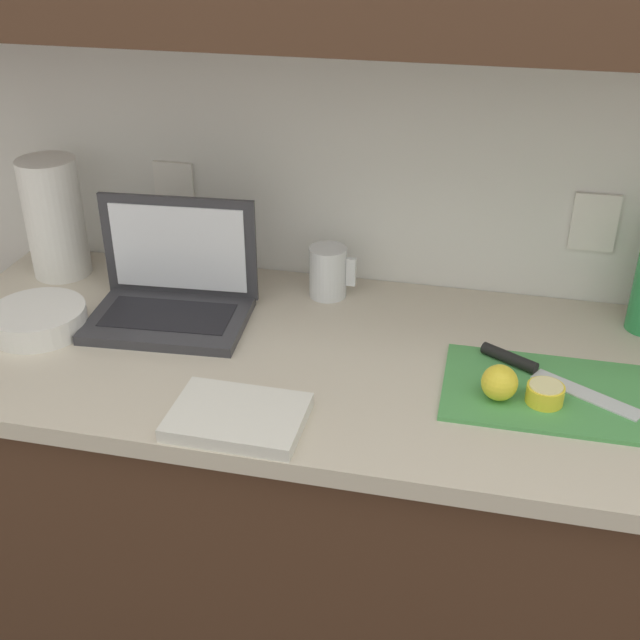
{
  "coord_description": "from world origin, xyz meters",
  "views": [
    {
      "loc": [
        -0.09,
        -1.26,
        1.68
      ],
      "look_at": [
        -0.37,
        -0.01,
        0.96
      ],
      "focal_mm": 45.0,
      "sensor_mm": 36.0,
      "label": 1
    }
  ],
  "objects_px": {
    "lemon_half_cut": "(545,394)",
    "bowl_white": "(38,319)",
    "laptop": "(173,290)",
    "lemon_whole_beside": "(499,383)",
    "cutting_board": "(548,392)",
    "measuring_cup": "(328,272)",
    "knife": "(530,368)",
    "paper_towel_roll": "(55,218)"
  },
  "relations": [
    {
      "from": "laptop",
      "to": "paper_towel_roll",
      "type": "distance_m",
      "value": 0.35
    },
    {
      "from": "knife",
      "to": "bowl_white",
      "type": "relative_size",
      "value": 1.48
    },
    {
      "from": "lemon_half_cut",
      "to": "measuring_cup",
      "type": "height_order",
      "value": "measuring_cup"
    },
    {
      "from": "cutting_board",
      "to": "lemon_half_cut",
      "type": "relative_size",
      "value": 5.66
    },
    {
      "from": "lemon_whole_beside",
      "to": "paper_towel_roll",
      "type": "distance_m",
      "value": 1.03
    },
    {
      "from": "laptop",
      "to": "lemon_half_cut",
      "type": "bearing_deg",
      "value": -16.78
    },
    {
      "from": "knife",
      "to": "laptop",
      "type": "bearing_deg",
      "value": -156.07
    },
    {
      "from": "lemon_whole_beside",
      "to": "bowl_white",
      "type": "height_order",
      "value": "lemon_whole_beside"
    },
    {
      "from": "cutting_board",
      "to": "measuring_cup",
      "type": "relative_size",
      "value": 3.28
    },
    {
      "from": "knife",
      "to": "measuring_cup",
      "type": "distance_m",
      "value": 0.48
    },
    {
      "from": "laptop",
      "to": "lemon_whole_beside",
      "type": "distance_m",
      "value": 0.68
    },
    {
      "from": "lemon_half_cut",
      "to": "measuring_cup",
      "type": "relative_size",
      "value": 0.58
    },
    {
      "from": "lemon_whole_beside",
      "to": "measuring_cup",
      "type": "relative_size",
      "value": 0.57
    },
    {
      "from": "laptop",
      "to": "bowl_white",
      "type": "bearing_deg",
      "value": -157.35
    },
    {
      "from": "knife",
      "to": "measuring_cup",
      "type": "height_order",
      "value": "measuring_cup"
    },
    {
      "from": "lemon_whole_beside",
      "to": "bowl_white",
      "type": "bearing_deg",
      "value": 176.74
    },
    {
      "from": "measuring_cup",
      "to": "paper_towel_roll",
      "type": "bearing_deg",
      "value": -177.82
    },
    {
      "from": "measuring_cup",
      "to": "bowl_white",
      "type": "relative_size",
      "value": 0.59
    },
    {
      "from": "measuring_cup",
      "to": "knife",
      "type": "bearing_deg",
      "value": -28.27
    },
    {
      "from": "laptop",
      "to": "paper_towel_roll",
      "type": "bearing_deg",
      "value": 154.02
    },
    {
      "from": "laptop",
      "to": "lemon_whole_beside",
      "type": "relative_size",
      "value": 5.29
    },
    {
      "from": "paper_towel_roll",
      "to": "cutting_board",
      "type": "bearing_deg",
      "value": -13.62
    },
    {
      "from": "laptop",
      "to": "bowl_white",
      "type": "height_order",
      "value": "laptop"
    },
    {
      "from": "measuring_cup",
      "to": "lemon_whole_beside",
      "type": "bearing_deg",
      "value": -41.31
    },
    {
      "from": "cutting_board",
      "to": "lemon_whole_beside",
      "type": "xyz_separation_m",
      "value": [
        -0.09,
        -0.04,
        0.04
      ]
    },
    {
      "from": "knife",
      "to": "lemon_half_cut",
      "type": "bearing_deg",
      "value": -45.76
    },
    {
      "from": "laptop",
      "to": "lemon_half_cut",
      "type": "distance_m",
      "value": 0.75
    },
    {
      "from": "cutting_board",
      "to": "lemon_half_cut",
      "type": "xyz_separation_m",
      "value": [
        -0.01,
        -0.04,
        0.02
      ]
    },
    {
      "from": "laptop",
      "to": "measuring_cup",
      "type": "xyz_separation_m",
      "value": [
        0.29,
        0.15,
        -0.0
      ]
    },
    {
      "from": "paper_towel_roll",
      "to": "bowl_white",
      "type": "bearing_deg",
      "value": -71.77
    },
    {
      "from": "knife",
      "to": "paper_towel_roll",
      "type": "bearing_deg",
      "value": -161.24
    },
    {
      "from": "measuring_cup",
      "to": "lemon_half_cut",
      "type": "bearing_deg",
      "value": -35.55
    },
    {
      "from": "cutting_board",
      "to": "bowl_white",
      "type": "xyz_separation_m",
      "value": [
        -0.98,
        0.01,
        0.02
      ]
    },
    {
      "from": "bowl_white",
      "to": "paper_towel_roll",
      "type": "height_order",
      "value": "paper_towel_roll"
    },
    {
      "from": "lemon_half_cut",
      "to": "measuring_cup",
      "type": "xyz_separation_m",
      "value": [
        -0.44,
        0.32,
        0.03
      ]
    },
    {
      "from": "lemon_half_cut",
      "to": "bowl_white",
      "type": "height_order",
      "value": "bowl_white"
    },
    {
      "from": "cutting_board",
      "to": "paper_towel_roll",
      "type": "bearing_deg",
      "value": 166.38
    },
    {
      "from": "knife",
      "to": "measuring_cup",
      "type": "relative_size",
      "value": 2.53
    },
    {
      "from": "lemon_half_cut",
      "to": "bowl_white",
      "type": "relative_size",
      "value": 0.34
    },
    {
      "from": "bowl_white",
      "to": "lemon_half_cut",
      "type": "bearing_deg",
      "value": -2.69
    },
    {
      "from": "lemon_half_cut",
      "to": "cutting_board",
      "type": "bearing_deg",
      "value": 77.41
    },
    {
      "from": "measuring_cup",
      "to": "paper_towel_roll",
      "type": "xyz_separation_m",
      "value": [
        -0.61,
        -0.02,
        0.08
      ]
    }
  ]
}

